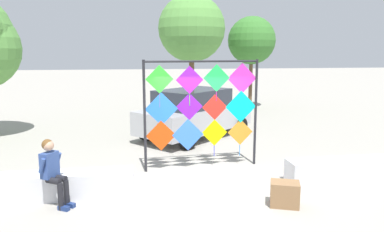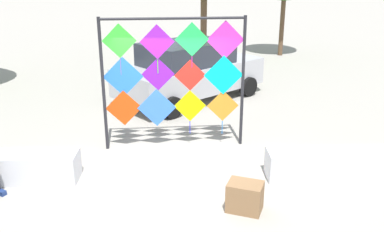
{
  "view_description": "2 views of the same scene",
  "coord_description": "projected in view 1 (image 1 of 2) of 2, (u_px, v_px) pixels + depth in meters",
  "views": [
    {
      "loc": [
        -1.73,
        -8.07,
        3.12
      ],
      "look_at": [
        -0.36,
        0.71,
        1.55
      ],
      "focal_mm": 33.99,
      "sensor_mm": 36.0,
      "label": 1
    },
    {
      "loc": [
        0.21,
        -7.64,
        3.92
      ],
      "look_at": [
        0.38,
        0.22,
        1.12
      ],
      "focal_mm": 39.7,
      "sensor_mm": 36.0,
      "label": 2
    }
  ],
  "objects": [
    {
      "name": "plaza_ledge_right",
      "position": [
        355.0,
        170.0,
        8.9
      ],
      "size": [
        3.43,
        0.61,
        0.56
      ],
      "primitive_type": "cube",
      "color": "silver",
      "rests_on": "ground"
    },
    {
      "name": "tree_broadleaf",
      "position": [
        252.0,
        42.0,
        20.08
      ],
      "size": [
        2.63,
        2.63,
        5.08
      ],
      "color": "brown",
      "rests_on": "ground"
    },
    {
      "name": "tree_palm_like",
      "position": [
        192.0,
        30.0,
        17.91
      ],
      "size": [
        3.36,
        3.37,
        5.91
      ],
      "color": "brown",
      "rests_on": "ground"
    },
    {
      "name": "cardboard_box_large",
      "position": [
        285.0,
        194.0,
        7.43
      ],
      "size": [
        0.69,
        0.6,
        0.51
      ],
      "primitive_type": "cube",
      "rotation": [
        0.0,
        0.0,
        -0.36
      ],
      "color": "olive",
      "rests_on": "ground"
    },
    {
      "name": "parked_car",
      "position": [
        195.0,
        113.0,
        13.38
      ],
      "size": [
        4.77,
        4.5,
        1.78
      ],
      "color": "#B7B7BC",
      "rests_on": "ground"
    },
    {
      "name": "seated_vendor",
      "position": [
        53.0,
        168.0,
        7.3
      ],
      "size": [
        0.68,
        0.62,
        1.41
      ],
      "color": "black",
      "rests_on": "ground"
    },
    {
      "name": "plaza_ledge_left",
      "position": [
        53.0,
        186.0,
        7.82
      ],
      "size": [
        3.43,
        0.61,
        0.56
      ],
      "primitive_type": "cube",
      "color": "silver",
      "rests_on": "ground"
    },
    {
      "name": "ground",
      "position": [
        212.0,
        185.0,
        8.66
      ],
      "size": [
        120.0,
        120.0,
        0.0
      ],
      "primitive_type": "plane",
      "color": "#9E998E"
    },
    {
      "name": "kite_display_rack",
      "position": [
        202.0,
        105.0,
        9.65
      ],
      "size": [
        3.12,
        0.28,
        2.93
      ],
      "color": "#232328",
      "rests_on": "ground"
    }
  ]
}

